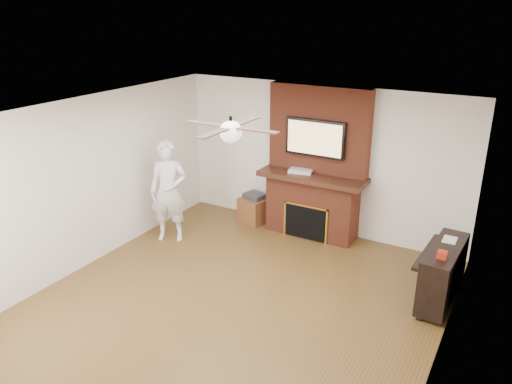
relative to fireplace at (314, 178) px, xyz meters
The scene contains 12 objects.
room_shell 2.56m from the fireplace, 90.00° to the right, with size 5.36×5.86×2.86m.
fireplace is the anchor object (origin of this frame).
tv 0.69m from the fireplace, 90.00° to the right, with size 1.00×0.08×0.60m.
ceiling_fan 2.88m from the fireplace, 90.00° to the right, with size 1.21×1.21×0.31m.
person 2.40m from the fireplace, 144.92° to the right, with size 0.62×0.41×1.68m, color silver.
side_table 1.33m from the fireplace, behind, with size 0.55×0.55×0.53m.
piano 2.63m from the fireplace, 26.00° to the right, with size 0.51×1.23×0.88m.
cable_box 0.26m from the fireplace, 155.16° to the right, with size 0.38×0.22×0.05m, color silver.
candle_orange 0.96m from the fireplace, 123.42° to the right, with size 0.08×0.08×0.12m, color red.
candle_green 0.99m from the fireplace, 111.81° to the right, with size 0.07×0.07×0.08m, color #3E8937.
candle_cream 0.96m from the fireplace, 83.18° to the right, with size 0.07×0.07×0.10m, color #F1E6BF.
candle_blue 0.99m from the fireplace, 53.71° to the right, with size 0.06×0.06×0.07m, color teal.
Camera 1 is at (3.01, -4.71, 3.70)m, focal length 35.00 mm.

